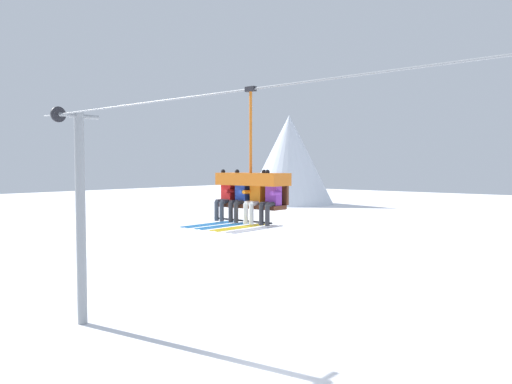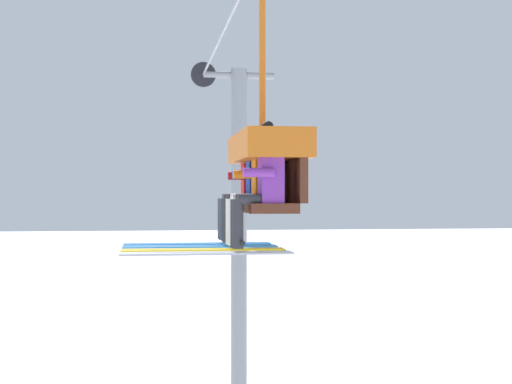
{
  "view_description": "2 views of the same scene",
  "coord_description": "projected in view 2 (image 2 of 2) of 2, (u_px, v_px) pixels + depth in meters",
  "views": [
    {
      "loc": [
        8.67,
        -9.91,
        5.97
      ],
      "look_at": [
        1.06,
        -0.93,
        5.34
      ],
      "focal_mm": 35.0,
      "sensor_mm": 36.0,
      "label": 1
    },
    {
      "loc": [
        9.17,
        -2.03,
        5.14
      ],
      "look_at": [
        0.93,
        -0.89,
        5.15
      ],
      "focal_mm": 55.0,
      "sensor_mm": 36.0,
      "label": 2
    }
  ],
  "objects": [
    {
      "name": "skier_red",
      "position": [
        242.0,
        186.0,
        9.18
      ],
      "size": [
        0.48,
        1.7,
        1.34
      ],
      "color": "red"
    },
    {
      "name": "skier_orange",
      "position": [
        252.0,
        185.0,
        8.22
      ],
      "size": [
        0.48,
        1.7,
        1.34
      ],
      "color": "orange"
    },
    {
      "name": "skier_blue",
      "position": [
        247.0,
        186.0,
        8.71
      ],
      "size": [
        0.48,
        1.7,
        1.34
      ],
      "color": "#2847B7"
    },
    {
      "name": "chairlift_chair",
      "position": [
        269.0,
        158.0,
        8.5
      ],
      "size": [
        1.86,
        0.74,
        3.22
      ],
      "color": "#512819"
    },
    {
      "name": "lift_tower_near",
      "position": [
        238.0,
        235.0,
        17.61
      ],
      "size": [
        0.36,
        1.88,
        8.08
      ],
      "color": "gray",
      "rests_on": "ground_plane"
    },
    {
      "name": "skier_purple",
      "position": [
        259.0,
        185.0,
        7.76
      ],
      "size": [
        0.48,
        1.7,
        1.34
      ],
      "color": "purple"
    }
  ]
}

